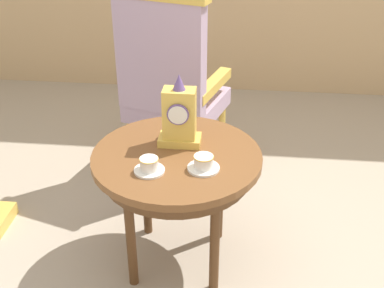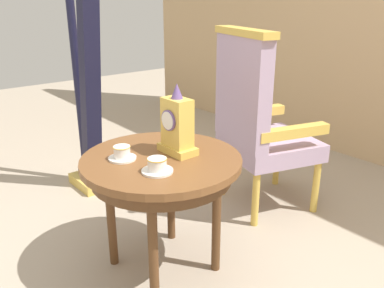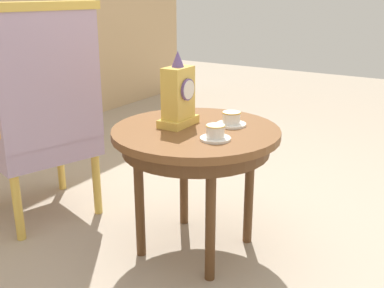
% 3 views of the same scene
% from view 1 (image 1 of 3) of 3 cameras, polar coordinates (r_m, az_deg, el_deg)
% --- Properties ---
extents(ground_plane, '(10.00, 10.00, 0.00)m').
position_cam_1_polar(ground_plane, '(2.49, -0.40, -13.91)').
color(ground_plane, tan).
extents(side_table, '(0.75, 0.75, 0.60)m').
position_cam_1_polar(side_table, '(2.21, -1.74, -2.72)').
color(side_table, brown).
rests_on(side_table, ground).
extents(teacup_left, '(0.13, 0.13, 0.06)m').
position_cam_1_polar(teacup_left, '(2.04, -4.96, -2.51)').
color(teacup_left, white).
rests_on(teacup_left, side_table).
extents(teacup_right, '(0.14, 0.14, 0.06)m').
position_cam_1_polar(teacup_right, '(2.05, 1.34, -2.24)').
color(teacup_right, white).
rests_on(teacup_right, side_table).
extents(mantel_clock, '(0.19, 0.11, 0.34)m').
position_cam_1_polar(mantel_clock, '(2.19, -1.46, 3.13)').
color(mantel_clock, gold).
rests_on(mantel_clock, side_table).
extents(armchair, '(0.67, 0.67, 1.14)m').
position_cam_1_polar(armchair, '(2.93, -2.56, 7.13)').
color(armchair, '#B299B7').
rests_on(armchair, ground).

